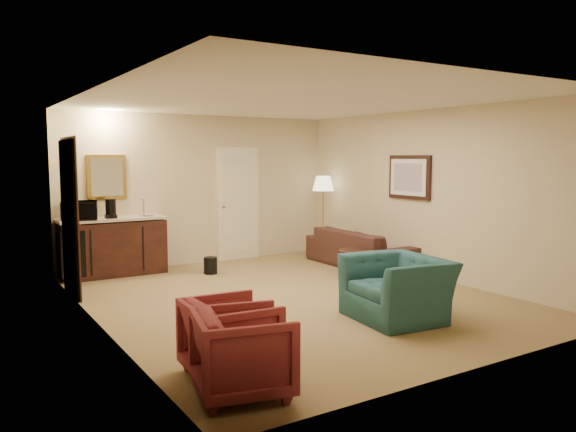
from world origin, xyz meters
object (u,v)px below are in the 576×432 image
rose_chair_near (230,334)px  waste_bin (210,265)px  sofa (361,242)px  floor_lamp (323,216)px  microwave (79,208)px  coffee_maker (111,209)px  teal_armchair (398,278)px  rose_chair_far (243,349)px  wetbar_cabinet (113,247)px  coffee_table (361,263)px

rose_chair_near → waste_bin: rose_chair_near is taller
sofa → floor_lamp: bearing=-2.2°
microwave → sofa: bearing=-4.5°
floor_lamp → coffee_maker: size_ratio=5.03×
teal_armchair → rose_chair_far: (-2.48, -0.92, -0.11)m
rose_chair_near → waste_bin: (1.60, 4.00, -0.24)m
microwave → wetbar_cabinet: bearing=20.0°
waste_bin → teal_armchair: bearing=-77.0°
teal_armchair → waste_bin: bearing=-160.7°
teal_armchair → rose_chair_far: teal_armchair is taller
teal_armchair → coffee_table: (1.08, 1.97, -0.26)m
teal_armchair → rose_chair_near: (-2.40, -0.53, -0.11)m
teal_armchair → floor_lamp: bearing=162.6°
floor_lamp → coffee_maker: bearing=176.5°
rose_chair_near → floor_lamp: 6.03m
teal_armchair → waste_bin: size_ratio=4.11×
wetbar_cabinet → floor_lamp: floor_lamp is taller
waste_bin → microwave: bearing=160.1°
teal_armchair → floor_lamp: (1.70, 3.87, 0.28)m
floor_lamp → waste_bin: 2.61m
coffee_maker → teal_armchair: bearing=-53.4°
rose_chair_near → coffee_table: size_ratio=0.95×
microwave → waste_bin: bearing=-5.6°
rose_chair_near → microwave: (-0.25, 4.67, 0.73)m
teal_armchair → microwave: size_ratio=2.13×
floor_lamp → waste_bin: size_ratio=5.67×
floor_lamp → rose_chair_far: bearing=-131.1°
rose_chair_far → coffee_table: 4.59m
rose_chair_near → microwave: bearing=7.1°
sofa → teal_armchair: bearing=148.6°
rose_chair_near → coffee_table: 4.28m
coffee_table → waste_bin: coffee_table is taller
rose_chair_near → waste_bin: bearing=-17.7°
sofa → rose_chair_near: size_ratio=2.91×
waste_bin → microwave: (-1.85, 0.67, 0.96)m
microwave → coffee_maker: size_ratio=1.71×
sofa → microwave: 4.59m
microwave → coffee_maker: 0.46m
floor_lamp → microwave: (-4.35, 0.27, 0.33)m
rose_chair_far → floor_lamp: floor_lamp is taller
wetbar_cabinet → coffee_maker: bearing=-113.7°
coffee_table → microwave: bearing=149.8°
coffee_table → wetbar_cabinet: bearing=145.5°
wetbar_cabinet → teal_armchair: 4.71m
microwave → teal_armchair: bearing=-43.1°
coffee_table → waste_bin: size_ratio=2.90×
sofa → microwave: size_ratio=4.15×
sofa → coffee_table: bearing=141.2°
sofa → coffee_table: sofa is taller
rose_chair_near → floor_lamp: floor_lamp is taller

